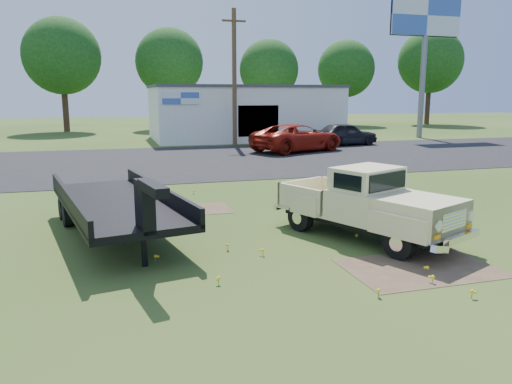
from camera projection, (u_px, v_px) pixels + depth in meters
The scene contains 16 objects.
ground at pixel (297, 235), 12.46m from camera, with size 140.00×140.00×0.00m, color #2A4516.
asphalt_lot at pixel (195, 160), 26.57m from camera, with size 90.00×14.00×0.02m, color black.
dirt_patch_a at pixel (420, 268), 10.07m from camera, with size 3.00×2.00×0.01m, color brown.
dirt_patch_b at pixel (194, 210), 15.19m from camera, with size 2.20×1.60×0.01m, color brown.
commercial_building at pixel (244, 112), 39.13m from camera, with size 14.20×8.20×4.15m.
billboard at pixel (425, 28), 39.05m from camera, with size 6.10×0.45×11.05m.
utility_pole_mid at pixel (234, 77), 33.39m from camera, with size 1.60×0.30×9.00m.
treeline_c at pixel (62, 56), 46.02m from camera, with size 7.04×7.04×10.47m.
treeline_d at pixel (169, 62), 49.84m from camera, with size 6.72×6.72×10.00m.
treeline_e at pixel (269, 69), 51.36m from camera, with size 6.08×6.08×9.04m.
treeline_f at pixel (346, 69), 56.46m from camera, with size 6.40×6.40×9.52m.
treeline_g at pixel (431, 61), 57.68m from camera, with size 7.36×7.36×10.95m.
vintage_pickup_truck at pixel (366, 203), 12.04m from camera, with size 1.88×4.84×1.76m, color beige, non-canonical shape.
flatbed_trailer at pixel (116, 198), 12.28m from camera, with size 2.28×6.83×1.86m, color black, non-canonical shape.
red_pickup at pixel (297, 138), 30.54m from camera, with size 2.77×6.00×1.67m, color maroon.
dark_sedan at pixel (345, 134), 34.32m from camera, with size 1.83×4.55×1.55m, color black.
Camera 1 is at (-4.42, -11.23, 3.45)m, focal length 35.00 mm.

